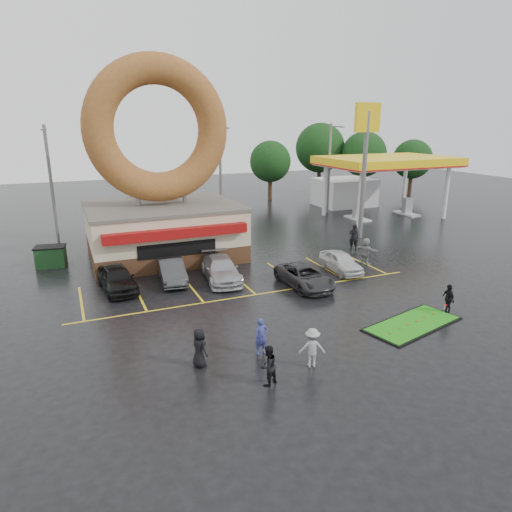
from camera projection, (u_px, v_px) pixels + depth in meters
name	position (u px, v px, depth m)	size (l,w,h in m)	color
ground	(283.00, 318.00, 22.32)	(120.00, 120.00, 0.00)	black
donut_shop	(162.00, 193.00, 31.36)	(10.20, 8.70, 13.50)	#472B19
gas_station	(367.00, 176.00, 47.22)	(12.30, 13.65, 5.90)	silver
shell_sign	(366.00, 146.00, 35.66)	(2.20, 0.36, 10.60)	slate
streetlight_left	(51.00, 182.00, 34.78)	(0.40, 2.21, 9.00)	slate
streetlight_mid	(221.00, 173.00, 40.90)	(0.40, 2.21, 9.00)	slate
streetlight_right	(330.00, 166.00, 46.27)	(0.40, 2.21, 9.00)	slate
tree_far_a	(364.00, 154.00, 57.03)	(5.60, 5.60, 8.00)	#332114
tree_far_b	(412.00, 159.00, 57.70)	(4.90, 4.90, 7.00)	#332114
tree_far_c	(320.00, 148.00, 58.87)	(6.30, 6.30, 9.00)	#332114
tree_far_d	(270.00, 162.00, 54.49)	(4.90, 4.90, 7.00)	#332114
car_black	(117.00, 278.00, 25.80)	(1.70, 4.24, 1.44)	black
car_dgrey	(172.00, 271.00, 27.21)	(1.41, 4.05, 1.33)	#303033
car_silver	(221.00, 269.00, 27.45)	(1.93, 4.75, 1.38)	#A1A0A5
car_grey	(304.00, 276.00, 26.40)	(2.04, 4.43, 1.23)	#2F2F31
car_white	(341.00, 262.00, 29.06)	(1.52, 3.77, 1.28)	silver
person_blue	(261.00, 336.00, 18.73)	(0.57, 0.37, 1.57)	navy
person_blackjkt	(268.00, 366.00, 16.53)	(0.75, 0.58, 1.54)	black
person_hoodie	(312.00, 348.00, 17.74)	(1.04, 0.60, 1.61)	#969699
person_bystander	(199.00, 348.00, 17.76)	(0.78, 0.51, 1.60)	black
person_cameraman	(448.00, 299.00, 22.72)	(0.89, 0.37, 1.52)	black
person_walker_near	(366.00, 251.00, 30.51)	(1.65, 0.53, 1.78)	gray
person_walker_far	(354.00, 237.00, 33.84)	(0.71, 0.47, 1.95)	black
dumpster	(51.00, 257.00, 30.05)	(1.80, 1.20, 1.30)	#19411D
putting_green	(413.00, 324.00, 21.61)	(5.40, 3.33, 0.63)	black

